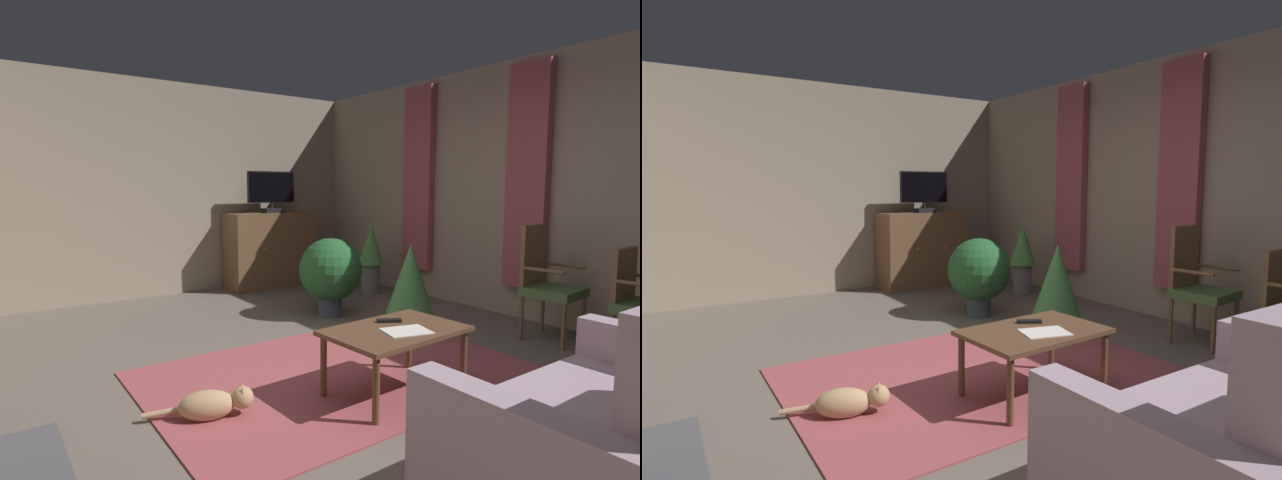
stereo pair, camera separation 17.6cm
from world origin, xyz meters
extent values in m
cube|color=#665B51|center=(0.00, 0.00, -0.02)|extent=(5.88, 7.59, 0.04)
cube|color=gray|center=(0.00, 3.55, 1.36)|extent=(5.88, 0.10, 2.73)
cube|color=gray|center=(2.69, 0.00, 1.36)|extent=(0.10, 7.59, 2.73)
cube|color=#A34C56|center=(2.58, 0.12, 1.50)|extent=(0.10, 0.44, 2.29)
cube|color=#A34C56|center=(2.58, 1.62, 1.50)|extent=(0.10, 0.44, 2.29)
cube|color=#9E474C|center=(0.10, 0.07, 0.01)|extent=(2.76, 1.88, 0.01)
cube|color=#4A3523|center=(1.29, 3.20, 0.03)|extent=(1.16, 0.43, 0.06)
cube|color=brown|center=(1.29, 3.20, 0.52)|extent=(1.22, 0.49, 1.04)
sphere|color=tan|center=(1.07, 2.93, 0.57)|extent=(0.03, 0.03, 0.03)
sphere|color=tan|center=(1.51, 2.93, 0.57)|extent=(0.03, 0.03, 0.03)
cube|color=black|center=(1.29, 3.15, 1.07)|extent=(0.26, 0.20, 0.06)
cylinder|color=black|center=(1.29, 3.15, 1.14)|extent=(0.04, 0.04, 0.08)
cube|color=black|center=(1.29, 3.15, 1.40)|extent=(0.71, 0.05, 0.43)
cube|color=black|center=(1.29, 3.12, 1.40)|extent=(0.67, 0.01, 0.39)
cube|color=brown|center=(0.19, -0.44, 0.44)|extent=(0.96, 0.63, 0.03)
cylinder|color=brown|center=(0.60, -0.18, 0.21)|extent=(0.04, 0.04, 0.42)
cylinder|color=brown|center=(-0.23, -0.21, 0.21)|extent=(0.04, 0.04, 0.42)
cylinder|color=brown|center=(0.62, -0.67, 0.21)|extent=(0.04, 0.04, 0.42)
cylinder|color=brown|center=(-0.21, -0.71, 0.21)|extent=(0.04, 0.04, 0.42)
cube|color=black|center=(0.27, -0.30, 0.46)|extent=(0.17, 0.13, 0.02)
cube|color=silver|center=(0.21, -0.53, 0.46)|extent=(0.35, 0.29, 0.01)
cube|color=#AD93A3|center=(0.11, -1.83, 0.22)|extent=(1.22, 0.92, 0.43)
cube|color=brown|center=(2.17, -1.01, 0.68)|extent=(0.42, 0.07, 0.46)
cylinder|color=brown|center=(1.97, -1.03, 0.21)|extent=(0.04, 0.04, 0.41)
cylinder|color=brown|center=(2.37, -1.00, 0.21)|extent=(0.04, 0.04, 0.41)
cube|color=#4C703D|center=(2.19, -0.43, 0.45)|extent=(0.52, 0.48, 0.08)
cube|color=brown|center=(2.17, -0.23, 0.75)|extent=(0.44, 0.08, 0.60)
cylinder|color=brown|center=(1.99, -0.64, 0.21)|extent=(0.04, 0.04, 0.41)
cylinder|color=brown|center=(2.41, -0.60, 0.21)|extent=(0.04, 0.04, 0.41)
cylinder|color=brown|center=(1.96, -0.26, 0.21)|extent=(0.04, 0.04, 0.41)
cylinder|color=brown|center=(2.38, -0.22, 0.21)|extent=(0.04, 0.04, 0.41)
cylinder|color=brown|center=(2.40, -0.41, 0.67)|extent=(0.06, 0.35, 0.03)
cylinder|color=brown|center=(1.97, -0.45, 0.67)|extent=(0.06, 0.35, 0.03)
cylinder|color=#99664C|center=(1.23, 0.43, 0.11)|extent=(0.32, 0.32, 0.21)
cone|color=#3D7F42|center=(1.23, 0.43, 0.54)|extent=(0.44, 0.44, 0.66)
cylinder|color=slate|center=(2.14, 2.03, 0.19)|extent=(0.24, 0.24, 0.39)
cone|color=#4C8E47|center=(2.14, 2.03, 0.65)|extent=(0.34, 0.34, 0.52)
cylinder|color=#3D4C5B|center=(1.05, 1.44, 0.10)|extent=(0.26, 0.26, 0.20)
sphere|color=#235B2D|center=(1.05, 1.44, 0.51)|extent=(0.69, 0.69, 0.69)
ellipsoid|color=tan|center=(-0.99, -0.07, 0.09)|extent=(0.38, 0.29, 0.18)
sphere|color=tan|center=(-0.79, -0.14, 0.12)|extent=(0.14, 0.14, 0.14)
cone|color=tan|center=(-0.78, -0.11, 0.18)|extent=(0.04, 0.04, 0.04)
cone|color=tan|center=(-0.81, -0.18, 0.18)|extent=(0.04, 0.04, 0.04)
cylinder|color=tan|center=(-1.22, 0.07, 0.05)|extent=(0.22, 0.12, 0.06)
camera|label=1|loc=(-2.05, -2.74, 1.39)|focal=27.29mm
camera|label=2|loc=(-1.90, -2.83, 1.39)|focal=27.29mm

